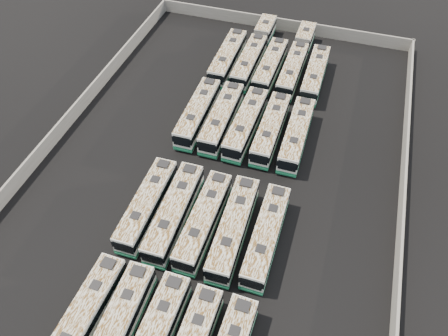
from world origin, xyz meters
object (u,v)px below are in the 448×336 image
bus_midfront_far_left (147,205)px  bus_back_far_left (228,58)px  bus_midback_left (222,118)px  bus_midback_center (246,124)px  bus_front_left (117,328)px  bus_midfront_left (174,212)px  bus_midfront_far_right (266,236)px  bus_back_left (255,51)px  bus_midfront_center (204,221)px  bus_back_center (270,66)px  bus_back_far_right (315,74)px  bus_midback_far_right (296,135)px  bus_midback_far_left (198,113)px  bus_back_right (297,59)px  bus_front_far_left (84,318)px  bus_midfront_right (233,228)px  bus_midback_right (271,129)px

bus_midfront_far_left → bus_back_far_left: size_ratio=0.96×
bus_midback_left → bus_midback_center: bus_midback_left is taller
bus_front_left → bus_midfront_left: size_ratio=0.97×
bus_midfront_far_right → bus_back_left: same height
bus_midfront_center → bus_back_left: bus_midfront_center is taller
bus_back_center → bus_back_far_right: bearing=1.5°
bus_back_left → bus_back_far_right: 10.93m
bus_front_left → bus_midback_center: bus_midback_center is taller
bus_back_far_left → bus_back_center: bearing=-1.8°
bus_midback_left → bus_midback_far_right: bus_midback_left is taller
bus_back_far_left → bus_midfront_center: bearing=-77.9°
bus_midback_far_left → bus_midback_left: bus_midback_left is taller
bus_midfront_far_left → bus_midback_far_left: bus_midback_far_left is taller
bus_back_right → bus_back_far_right: 4.73m
bus_front_left → bus_back_far_left: (-3.43, 44.44, 0.06)m
bus_midfront_left → bus_midfront_center: size_ratio=1.03×
bus_front_far_left → bus_midfront_right: (10.32, 13.76, 0.08)m
bus_midback_far_right → bus_back_center: size_ratio=1.01×
bus_front_left → bus_midback_left: 30.49m
bus_front_left → bus_midback_far_left: bearing=94.8°
bus_midfront_center → bus_midback_left: bearing=101.9°
bus_midfront_left → bus_midfront_right: bus_midfront_left is taller
bus_midback_center → bus_back_far_left: 15.69m
bus_back_center → bus_back_far_right: 6.99m
bus_back_far_right → bus_front_left: bearing=-103.7°
bus_midback_center → bus_midback_far_right: bus_midback_center is taller
bus_midfront_far_right → bus_back_far_right: size_ratio=1.00×
bus_midfront_far_left → bus_midfront_center: bus_midfront_center is taller
bus_front_left → bus_midback_center: (3.56, 30.39, 0.05)m
bus_front_far_left → bus_back_right: bus_front_far_left is taller
bus_midfront_center → bus_midback_center: (0.07, 16.66, 0.03)m
bus_midback_far_right → bus_back_far_left: 19.75m
bus_midfront_center → bus_midback_far_left: (-6.83, 16.76, 0.03)m
bus_back_far_right → bus_back_far_left: bearing=179.3°
bus_midfront_left → bus_back_far_left: size_ratio=1.00×
bus_midback_center → bus_back_left: size_ratio=0.66×
bus_back_left → bus_back_far_right: bearing=-17.5°
bus_midback_left → bus_back_far_right: bus_midback_left is taller
bus_midfront_center → bus_front_left: bearing=-103.7°
bus_midfront_right → bus_back_center: (-3.43, 30.58, -0.06)m
bus_midfront_right → bus_midfront_far_right: 3.61m
bus_midfront_center → bus_back_center: size_ratio=1.00×
bus_back_left → bus_front_left: bearing=-89.8°
bus_front_left → bus_midfront_center: (3.49, 13.73, 0.01)m
bus_back_far_left → bus_midback_far_right: bearing=-45.9°
bus_midback_far_left → bus_back_left: 17.55m
bus_back_far_left → bus_midback_far_left: bearing=-90.3°
bus_midback_center → bus_midback_right: 3.43m
bus_front_far_left → bus_midfront_center: 15.39m
bus_midfront_far_left → bus_back_left: (3.41, 33.89, -0.00)m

